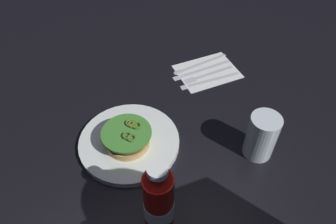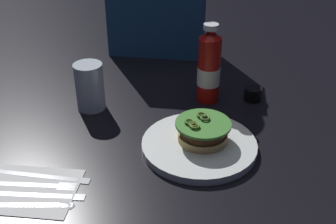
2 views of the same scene
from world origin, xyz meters
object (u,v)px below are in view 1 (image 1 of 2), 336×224
at_px(spoon_utensil, 193,66).
at_px(burger_sandwich, 127,138).
at_px(fork_utensil, 205,75).
at_px(dinner_plate, 129,142).
at_px(napkin, 207,71).
at_px(butter_knife, 207,81).
at_px(steak_knife, 198,70).
at_px(water_glass, 261,136).
at_px(ketchup_bottle, 159,202).

bearing_deg(spoon_utensil, burger_sandwich, 39.06).
bearing_deg(fork_utensil, burger_sandwich, 30.80).
bearing_deg(fork_utensil, dinner_plate, 29.84).
height_order(napkin, butter_knife, butter_knife).
bearing_deg(spoon_utensil, napkin, 128.87).
relative_size(dinner_plate, spoon_utensil, 1.28).
bearing_deg(steak_knife, spoon_utensil, -79.54).
distance_m(burger_sandwich, napkin, 0.39).
relative_size(water_glass, spoon_utensil, 0.61).
xyz_separation_m(spoon_utensil, steak_knife, (-0.00, 0.03, 0.00)).
height_order(water_glass, spoon_utensil, water_glass).
distance_m(spoon_utensil, steak_knife, 0.03).
bearing_deg(spoon_utensil, fork_utensil, 104.15).
height_order(burger_sandwich, fork_utensil, burger_sandwich).
xyz_separation_m(water_glass, spoon_utensil, (0.01, -0.37, -0.06)).
bearing_deg(steak_knife, water_glass, 90.07).
bearing_deg(ketchup_bottle, burger_sandwich, -89.29).
bearing_deg(spoon_utensil, steak_knife, 100.46).
xyz_separation_m(ketchup_bottle, fork_utensil, (-0.31, -0.40, -0.09)).
distance_m(napkin, fork_utensil, 0.02).
xyz_separation_m(dinner_plate, ketchup_bottle, (0.00, 0.23, 0.09)).
bearing_deg(fork_utensil, spoon_utensil, -75.85).
relative_size(dinner_plate, fork_utensil, 1.47).
distance_m(ketchup_bottle, spoon_utensil, 0.55).
bearing_deg(burger_sandwich, napkin, -148.50).
xyz_separation_m(napkin, spoon_utensil, (0.03, -0.04, 0.00)).
relative_size(napkin, butter_knife, 0.95).
height_order(dinner_plate, steak_knife, dinner_plate).
bearing_deg(dinner_plate, napkin, -149.37).
distance_m(ketchup_bottle, butter_knife, 0.49).
xyz_separation_m(napkin, butter_knife, (0.02, 0.04, 0.00)).
relative_size(burger_sandwich, fork_utensil, 0.71).
height_order(napkin, fork_utensil, fork_utensil).
bearing_deg(napkin, fork_utensil, 42.23).
distance_m(burger_sandwich, spoon_utensil, 0.38).
xyz_separation_m(burger_sandwich, steak_knife, (-0.30, -0.21, -0.04)).
relative_size(napkin, spoon_utensil, 0.93).
bearing_deg(dinner_plate, steak_knife, -145.48).
height_order(burger_sandwich, steak_knife, burger_sandwich).
bearing_deg(water_glass, ketchup_bottle, 16.33).
bearing_deg(ketchup_bottle, fork_utensil, -127.16).
relative_size(napkin, fork_utensil, 1.08).
bearing_deg(dinner_plate, burger_sandwich, 60.18).
bearing_deg(butter_knife, dinner_plate, 26.31).
bearing_deg(water_glass, burger_sandwich, -23.81).
bearing_deg(fork_utensil, butter_knife, 76.38).
relative_size(ketchup_bottle, butter_knife, 1.06).
relative_size(water_glass, steak_knife, 0.59).
height_order(dinner_plate, ketchup_bottle, ketchup_bottle).
distance_m(water_glass, steak_knife, 0.35).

